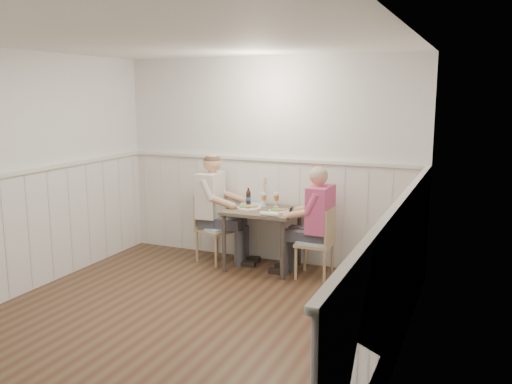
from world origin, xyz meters
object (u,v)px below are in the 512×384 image
man_in_pink (316,231)px  dining_table (262,218)px  chair_right (319,240)px  chair_left (213,225)px  beer_bottle (248,197)px  diner_cream (214,216)px  grass_vase (264,191)px

man_in_pink → dining_table: bearing=176.5°
chair_right → man_in_pink: man_in_pink is taller
chair_left → beer_bottle: bearing=16.4°
dining_table → chair_right: size_ratio=1.01×
chair_left → man_in_pink: size_ratio=0.65×
diner_cream → man_in_pink: bearing=-4.0°
grass_vase → diner_cream: bearing=-156.3°
chair_right → grass_vase: bearing=156.7°
man_in_pink → beer_bottle: size_ratio=6.12×
diner_cream → grass_vase: 0.71m
chair_right → diner_cream: diner_cream is taller
chair_right → beer_bottle: bearing=166.9°
dining_table → grass_vase: size_ratio=2.36×
dining_table → chair_left: bearing=176.2°
beer_bottle → dining_table: bearing=-33.7°
grass_vase → dining_table: bearing=-70.3°
dining_table → diner_cream: bearing=175.6°
man_in_pink → grass_vase: man_in_pink is taller
beer_bottle → man_in_pink: bearing=-12.8°
chair_right → grass_vase: (-0.85, 0.37, 0.45)m
chair_right → chair_left: size_ratio=0.97×
chair_right → man_in_pink: bearing=160.2°
chair_right → chair_left: bearing=175.9°
dining_table → beer_bottle: size_ratio=3.89×
chair_right → grass_vase: size_ratio=2.33×
diner_cream → beer_bottle: size_ratio=6.46×
beer_bottle → diner_cream: bearing=-164.2°
chair_right → dining_table: bearing=175.6°
dining_table → diner_cream: (-0.70, 0.05, -0.05)m
man_in_pink → diner_cream: bearing=176.0°
dining_table → chair_left: chair_left is taller
chair_left → diner_cream: diner_cream is taller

